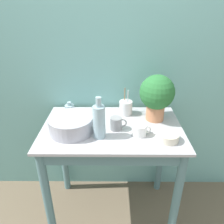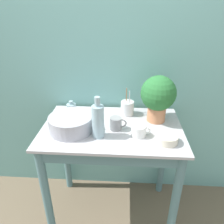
{
  "view_description": "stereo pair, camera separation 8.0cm",
  "coord_description": "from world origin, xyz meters",
  "px_view_note": "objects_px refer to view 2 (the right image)",
  "views": [
    {
      "loc": [
        0.01,
        -1.05,
        1.72
      ],
      "look_at": [
        0.0,
        0.33,
        1.02
      ],
      "focal_mm": 35.0,
      "sensor_mm": 36.0,
      "label": 1
    },
    {
      "loc": [
        0.09,
        -1.05,
        1.72
      ],
      "look_at": [
        0.0,
        0.33,
        1.02
      ],
      "focal_mm": 35.0,
      "sensor_mm": 36.0,
      "label": 2
    }
  ],
  "objects_px": {
    "potted_plant": "(158,96)",
    "bowl_wash_large": "(71,123)",
    "bottle_short": "(72,109)",
    "utensil_cup": "(127,108)",
    "bowl_small_cream": "(167,139)",
    "mug_grey": "(116,124)",
    "bottle_tall": "(98,121)",
    "mug_white": "(139,131)"
  },
  "relations": [
    {
      "from": "potted_plant",
      "to": "bowl_wash_large",
      "type": "height_order",
      "value": "potted_plant"
    },
    {
      "from": "bottle_short",
      "to": "utensil_cup",
      "type": "distance_m",
      "value": 0.45
    },
    {
      "from": "bowl_small_cream",
      "to": "utensil_cup",
      "type": "height_order",
      "value": "utensil_cup"
    },
    {
      "from": "bowl_small_cream",
      "to": "utensil_cup",
      "type": "bearing_deg",
      "value": 124.49
    },
    {
      "from": "potted_plant",
      "to": "mug_grey",
      "type": "relative_size",
      "value": 2.97
    },
    {
      "from": "bottle_tall",
      "to": "bottle_short",
      "type": "relative_size",
      "value": 2.42
    },
    {
      "from": "bowl_wash_large",
      "to": "utensil_cup",
      "type": "distance_m",
      "value": 0.48
    },
    {
      "from": "potted_plant",
      "to": "utensil_cup",
      "type": "bearing_deg",
      "value": 158.42
    },
    {
      "from": "mug_grey",
      "to": "potted_plant",
      "type": "bearing_deg",
      "value": 26.85
    },
    {
      "from": "potted_plant",
      "to": "mug_white",
      "type": "xyz_separation_m",
      "value": [
        -0.14,
        -0.22,
        -0.17
      ]
    },
    {
      "from": "bottle_tall",
      "to": "mug_grey",
      "type": "xyz_separation_m",
      "value": [
        0.12,
        0.1,
        -0.07
      ]
    },
    {
      "from": "bottle_tall",
      "to": "utensil_cup",
      "type": "relative_size",
      "value": 1.36
    },
    {
      "from": "bowl_wash_large",
      "to": "bottle_short",
      "type": "relative_size",
      "value": 2.57
    },
    {
      "from": "potted_plant",
      "to": "bottle_short",
      "type": "xyz_separation_m",
      "value": [
        -0.67,
        0.05,
        -0.16
      ]
    },
    {
      "from": "bottle_short",
      "to": "mug_grey",
      "type": "bearing_deg",
      "value": -28.57
    },
    {
      "from": "bowl_small_cream",
      "to": "bottle_short",
      "type": "bearing_deg",
      "value": 154.29
    },
    {
      "from": "potted_plant",
      "to": "utensil_cup",
      "type": "xyz_separation_m",
      "value": [
        -0.22,
        0.09,
        -0.15
      ]
    },
    {
      "from": "utensil_cup",
      "to": "bottle_short",
      "type": "bearing_deg",
      "value": -175.05
    },
    {
      "from": "bottle_tall",
      "to": "bowl_wash_large",
      "type": "bearing_deg",
      "value": 161.86
    },
    {
      "from": "potted_plant",
      "to": "bowl_wash_large",
      "type": "relative_size",
      "value": 1.15
    },
    {
      "from": "mug_white",
      "to": "mug_grey",
      "type": "height_order",
      "value": "mug_grey"
    },
    {
      "from": "bottle_short",
      "to": "mug_white",
      "type": "relative_size",
      "value": 0.92
    },
    {
      "from": "bottle_short",
      "to": "utensil_cup",
      "type": "relative_size",
      "value": 0.56
    },
    {
      "from": "bottle_short",
      "to": "bowl_small_cream",
      "type": "bearing_deg",
      "value": -25.71
    },
    {
      "from": "potted_plant",
      "to": "bowl_wash_large",
      "type": "distance_m",
      "value": 0.66
    },
    {
      "from": "bottle_short",
      "to": "mug_grey",
      "type": "distance_m",
      "value": 0.42
    },
    {
      "from": "potted_plant",
      "to": "bottle_tall",
      "type": "relative_size",
      "value": 1.22
    },
    {
      "from": "potted_plant",
      "to": "bowl_wash_large",
      "type": "xyz_separation_m",
      "value": [
        -0.62,
        -0.18,
        -0.15
      ]
    },
    {
      "from": "bowl_wash_large",
      "to": "bowl_small_cream",
      "type": "height_order",
      "value": "bowl_wash_large"
    },
    {
      "from": "mug_grey",
      "to": "bowl_small_cream",
      "type": "xyz_separation_m",
      "value": [
        0.34,
        -0.14,
        -0.02
      ]
    },
    {
      "from": "potted_plant",
      "to": "bowl_small_cream",
      "type": "relative_size",
      "value": 2.53
    },
    {
      "from": "potted_plant",
      "to": "bottle_tall",
      "type": "xyz_separation_m",
      "value": [
        -0.41,
        -0.25,
        -0.09
      ]
    },
    {
      "from": "bowl_wash_large",
      "to": "bottle_short",
      "type": "bearing_deg",
      "value": 102.37
    },
    {
      "from": "bowl_wash_large",
      "to": "potted_plant",
      "type": "bearing_deg",
      "value": 16.72
    },
    {
      "from": "utensil_cup",
      "to": "mug_white",
      "type": "bearing_deg",
      "value": -75.84
    },
    {
      "from": "bowl_wash_large",
      "to": "utensil_cup",
      "type": "relative_size",
      "value": 1.45
    },
    {
      "from": "bowl_small_cream",
      "to": "utensil_cup",
      "type": "xyz_separation_m",
      "value": [
        -0.26,
        0.38,
        0.03
      ]
    },
    {
      "from": "potted_plant",
      "to": "bottle_short",
      "type": "height_order",
      "value": "potted_plant"
    },
    {
      "from": "bottle_tall",
      "to": "utensil_cup",
      "type": "bearing_deg",
      "value": 60.16
    },
    {
      "from": "mug_grey",
      "to": "bowl_small_cream",
      "type": "distance_m",
      "value": 0.37
    },
    {
      "from": "utensil_cup",
      "to": "bowl_wash_large",
      "type": "bearing_deg",
      "value": -145.41
    },
    {
      "from": "bottle_short",
      "to": "bowl_small_cream",
      "type": "xyz_separation_m",
      "value": [
        0.71,
        -0.34,
        -0.02
      ]
    }
  ]
}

